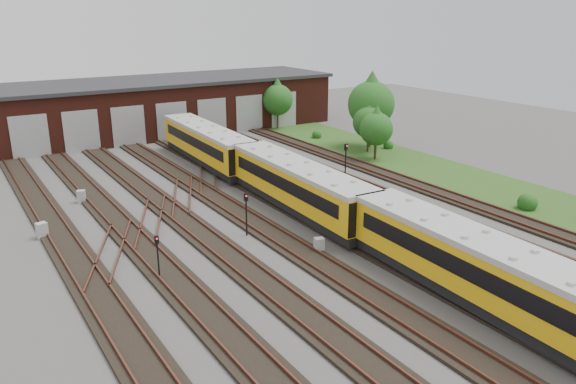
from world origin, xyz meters
TOP-DOWN VIEW (x-y plane):
  - ground at (0.00, 0.00)m, footprint 120.00×120.00m
  - track_network at (-0.17, 0.59)m, footprint 30.40×70.00m
  - maintenance_shed at (-0.01, 39.97)m, footprint 51.00×12.50m
  - grass_verge at (19.00, 10.00)m, footprint 8.00×55.00m
  - metro_train at (2.00, 6.37)m, footprint 3.56×48.31m
  - signal_mast_0 at (-10.56, 1.43)m, footprint 0.24×0.22m
  - signal_mast_1 at (-3.43, 4.35)m, footprint 0.27×0.26m
  - signal_mast_2 at (2.03, 21.62)m, footprint 0.31×0.30m
  - signal_mast_3 at (9.89, 10.84)m, footprint 0.32×0.30m
  - relay_cabinet_0 at (-15.00, 11.15)m, footprint 0.76×0.68m
  - relay_cabinet_1 at (-11.11, 17.15)m, footprint 0.74×0.69m
  - relay_cabinet_2 at (-0.96, -0.47)m, footprint 0.65×0.57m
  - relay_cabinet_3 at (1.53, 15.80)m, footprint 0.79×0.73m
  - relay_cabinet_4 at (8.58, 7.11)m, footprint 0.70×0.64m
  - tree_0 at (16.84, 33.60)m, footprint 3.84×3.84m
  - tree_1 at (18.44, 17.94)m, footprint 3.37×3.37m
  - tree_2 at (19.92, 19.42)m, footprint 5.00×5.00m
  - tree_3 at (16.92, 15.01)m, footprint 3.30×3.30m
  - bush_0 at (16.88, -2.41)m, footprint 1.48×1.48m
  - bush_1 at (17.71, 26.23)m, footprint 1.12×1.12m
  - bush_2 at (21.22, 17.78)m, footprint 1.09×1.09m

SIDE VIEW (x-z plane):
  - ground at x=0.00m, z-range 0.00..0.00m
  - grass_verge at x=19.00m, z-range 0.00..0.05m
  - track_network at x=-0.17m, z-range -0.06..0.27m
  - relay_cabinet_2 at x=-0.96m, z-range 0.00..0.95m
  - relay_cabinet_4 at x=8.58m, z-range 0.00..0.96m
  - relay_cabinet_1 at x=-11.11m, z-range 0.00..0.99m
  - relay_cabinet_3 at x=1.53m, z-range 0.00..1.07m
  - relay_cabinet_0 at x=-15.00m, z-range 0.00..1.07m
  - bush_2 at x=21.22m, z-range 0.00..1.09m
  - bush_1 at x=17.71m, z-range 0.00..1.12m
  - bush_0 at x=16.88m, z-range 0.00..1.48m
  - signal_mast_0 at x=-10.56m, z-range 0.38..2.94m
  - signal_mast_1 at x=-3.43m, z-range 0.43..3.37m
  - signal_mast_2 at x=2.03m, z-range 0.45..3.48m
  - metro_train at x=2.00m, z-range 0.37..3.72m
  - signal_mast_3 at x=9.89m, z-range 0.48..3.79m
  - maintenance_shed at x=-0.01m, z-range 0.03..6.38m
  - tree_3 at x=16.92m, z-range 0.78..6.25m
  - tree_1 at x=18.44m, z-range 0.79..6.37m
  - tree_0 at x=16.84m, z-range 0.91..7.28m
  - tree_2 at x=19.92m, z-range 1.18..9.46m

